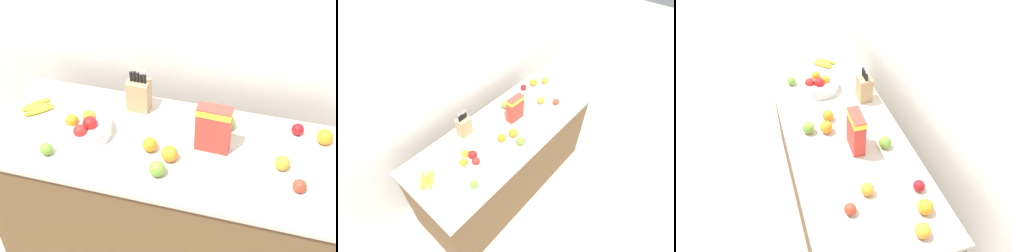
# 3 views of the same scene
# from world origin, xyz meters

# --- Properties ---
(ground_plane) EXTENTS (14.00, 14.00, 0.00)m
(ground_plane) POSITION_xyz_m (0.00, 0.00, 0.00)
(ground_plane) COLOR #B2A899
(wall_back) EXTENTS (9.00, 0.06, 2.60)m
(wall_back) POSITION_xyz_m (0.00, 0.60, 1.30)
(wall_back) COLOR silver
(wall_back) RESTS_ON ground_plane
(counter) EXTENTS (2.03, 0.78, 0.92)m
(counter) POSITION_xyz_m (0.00, 0.00, 0.46)
(counter) COLOR brown
(counter) RESTS_ON ground_plane
(knife_block) EXTENTS (0.13, 0.10, 0.29)m
(knife_block) POSITION_xyz_m (-0.28, 0.26, 1.02)
(knife_block) COLOR tan
(knife_block) RESTS_ON counter
(cereal_box) EXTENTS (0.18, 0.08, 0.27)m
(cereal_box) POSITION_xyz_m (0.19, 0.04, 1.07)
(cereal_box) COLOR red
(cereal_box) RESTS_ON counter
(fruit_bowl) EXTENTS (0.29, 0.29, 0.13)m
(fruit_bowl) POSITION_xyz_m (-0.50, -0.03, 0.97)
(fruit_bowl) COLOR silver
(fruit_bowl) RESTS_ON counter
(banana_bunch) EXTENTS (0.20, 0.21, 0.03)m
(banana_bunch) POSITION_xyz_m (-0.85, 0.09, 0.94)
(banana_bunch) COLOR yellow
(banana_bunch) RESTS_ON counter
(apple_rightmost) EXTENTS (0.07, 0.07, 0.07)m
(apple_rightmost) POSITION_xyz_m (0.66, -0.15, 0.96)
(apple_rightmost) COLOR red
(apple_rightmost) RESTS_ON counter
(apple_leftmost) EXTENTS (0.07, 0.07, 0.07)m
(apple_leftmost) POSITION_xyz_m (0.62, 0.27, 0.96)
(apple_leftmost) COLOR #A31419
(apple_leftmost) RESTS_ON counter
(apple_middle) EXTENTS (0.08, 0.08, 0.08)m
(apple_middle) POSITION_xyz_m (0.25, 0.22, 0.96)
(apple_middle) COLOR #6B9E33
(apple_middle) RESTS_ON counter
(apple_by_knife_block) EXTENTS (0.08, 0.08, 0.08)m
(apple_by_knife_block) POSITION_xyz_m (-0.03, -0.22, 0.96)
(apple_by_knife_block) COLOR #6B9E33
(apple_by_knife_block) RESTS_ON counter
(apple_front) EXTENTS (0.07, 0.07, 0.07)m
(apple_front) POSITION_xyz_m (-0.63, -0.23, 0.96)
(apple_front) COLOR #6B9E33
(apple_front) RESTS_ON counter
(orange_mid_left) EXTENTS (0.08, 0.08, 0.08)m
(orange_mid_left) POSITION_xyz_m (0.89, 0.16, 0.96)
(orange_mid_left) COLOR orange
(orange_mid_left) RESTS_ON counter
(orange_back_center) EXTENTS (0.08, 0.08, 0.08)m
(orange_back_center) POSITION_xyz_m (0.56, -0.02, 0.96)
(orange_back_center) COLOR orange
(orange_back_center) RESTS_ON counter
(orange_mid_right) EXTENTS (0.09, 0.09, 0.09)m
(orange_mid_right) POSITION_xyz_m (0.77, 0.24, 0.97)
(orange_mid_right) COLOR orange
(orange_mid_right) RESTS_ON counter
(orange_by_cereal) EXTENTS (0.08, 0.08, 0.08)m
(orange_by_cereal) POSITION_xyz_m (-0.12, -0.06, 0.96)
(orange_by_cereal) COLOR orange
(orange_by_cereal) RESTS_ON counter
(orange_front_right) EXTENTS (0.09, 0.09, 0.09)m
(orange_front_right) POSITION_xyz_m (0.00, -0.11, 0.97)
(orange_front_right) COLOR orange
(orange_front_right) RESTS_ON counter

